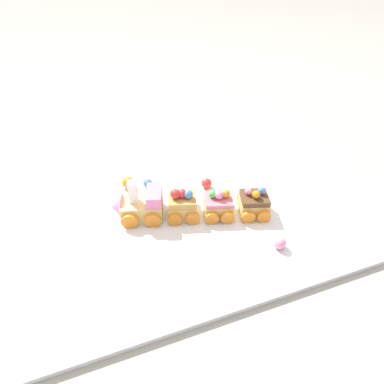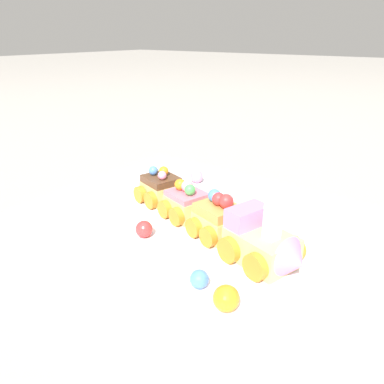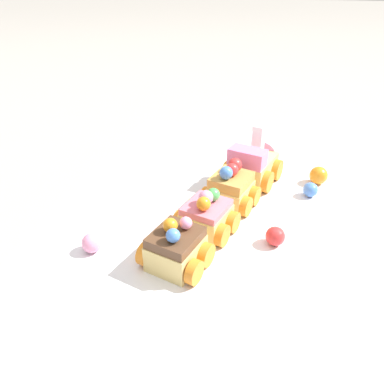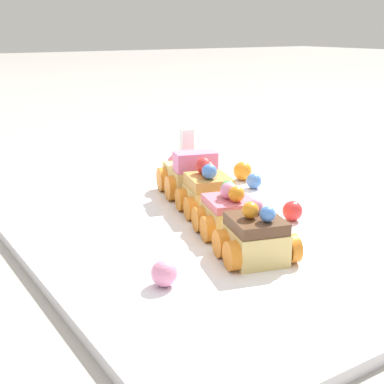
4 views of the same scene
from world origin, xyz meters
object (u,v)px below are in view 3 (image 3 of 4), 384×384
Objects in this scene: cake_car_strawberry at (207,217)px; cake_train_locomotive at (254,164)px; cake_car_chocolate at (176,249)px; gumball_blue at (310,190)px; gumball_red at (275,236)px; gumball_pink at (92,243)px; gumball_orange at (318,175)px; cake_car_caramel at (231,189)px.

cake_train_locomotive is at bearing 0.08° from cake_car_strawberry.
cake_car_chocolate reaches higher than gumball_blue.
cake_car_chocolate is (-0.07, 0.02, 0.00)m from cake_car_strawberry.
gumball_red is at bearing -43.49° from cake_car_chocolate.
gumball_orange is at bearing -48.95° from gumball_pink.
gumball_red is at bearing -123.67° from cake_car_caramel.
cake_car_strawberry is 0.15m from gumball_pink.
gumball_pink is (-0.20, 0.27, 0.00)m from gumball_blue.
cake_car_strawberry reaches higher than gumball_blue.
cake_car_caramel reaches higher than cake_car_strawberry.
cake_car_strawberry is 3.00× the size of gumball_orange.
cake_car_strawberry is at bearing 84.94° from gumball_red.
gumball_orange is (0.05, -0.01, 0.00)m from gumball_blue.
gumball_red is at bearing -78.80° from cake_car_strawberry.
gumball_pink is at bearing 136.12° from cake_car_strawberry.
cake_car_strawberry is at bearing -179.68° from cake_car_caramel.
cake_car_strawberry is at bearing -60.13° from gumball_pink.
cake_car_chocolate is (-0.24, 0.07, -0.00)m from cake_train_locomotive.
cake_car_chocolate reaches higher than gumball_pink.
cake_train_locomotive is at bearing 0.01° from cake_car_chocolate.
cake_car_caramel reaches higher than gumball_pink.
cake_train_locomotive reaches higher than gumball_red.
gumball_blue is 0.33m from gumball_pink.
gumball_pink is 1.01× the size of gumball_red.
cake_car_caramel is 3.84× the size of gumball_blue.
cake_car_strawberry is 0.19m from gumball_blue.
gumball_blue is at bearing -96.27° from cake_train_locomotive.
gumball_orange is at bearing -19.16° from cake_car_chocolate.
cake_car_caramel reaches higher than cake_car_chocolate.
gumball_blue is (-0.04, -0.09, -0.02)m from cake_train_locomotive.
gumball_pink is 0.86× the size of gumball_orange.
cake_car_chocolate reaches higher than gumball_red.
gumball_red is at bearing -149.56° from cake_train_locomotive.
cake_car_chocolate is (-0.15, 0.04, -0.00)m from cake_car_caramel.
cake_train_locomotive is 4.13× the size of gumball_orange.
cake_car_strawberry is (-0.16, 0.05, -0.00)m from cake_train_locomotive.
cake_car_strawberry is 3.84× the size of gumball_blue.
gumball_orange is at bearing -16.92° from gumball_blue.
cake_car_caramel is 0.11m from gumball_red.
cake_train_locomotive reaches higher than gumball_blue.
gumball_orange is (0.10, -0.13, -0.01)m from cake_car_caramel.
cake_car_chocolate is 3.84× the size of gumball_blue.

